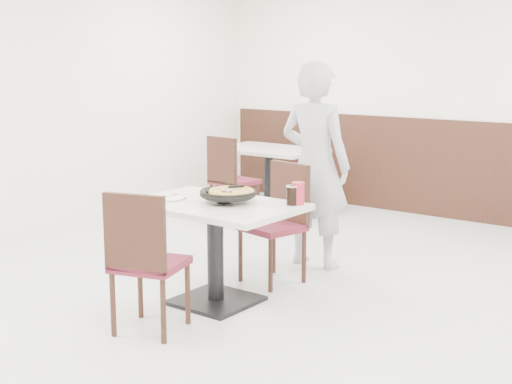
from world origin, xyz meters
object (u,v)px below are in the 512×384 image
Objects in this scene: red_cup at (298,193)px; bg_table_left at (269,180)px; pizza_pan at (228,197)px; bg_chair_left_far at (299,165)px; chair_far at (272,224)px; bg_chair_left_near at (235,179)px; diner_person at (315,165)px; pizza at (232,194)px; chair_near at (150,261)px; main_table at (215,253)px; side_plate at (171,198)px; cola_glass at (292,196)px.

red_cup reaches higher than bg_table_left.
pizza_pan is 0.38× the size of bg_chair_left_far.
pizza_pan is (0.03, -0.58, 0.32)m from chair_far.
pizza_pan is at bearing -151.03° from red_cup.
diner_person is at bearing -22.24° from bg_chair_left_near.
bg_table_left is (-1.63, 2.68, -0.44)m from pizza.
bg_chair_left_near is (-2.03, 1.80, -0.35)m from red_cup.
pizza reaches higher than bg_table_left.
main_table is at bearing 73.14° from chair_near.
side_plate is 2.53m from bg_chair_left_near.
cola_glass reaches higher than bg_table_left.
bg_chair_left_far is at bearing 109.28° from side_plate.
bg_table_left is at bearing -41.45° from chair_far.
pizza_pan is 3.73m from bg_chair_left_far.
chair_near and bg_chair_left_near have the same top height.
bg_chair_left_near reaches higher than pizza.
chair_far is 0.79× the size of bg_table_left.
bg_chair_left_far reaches higher than side_plate.
red_cup reaches higher than pizza.
diner_person is at bearing 91.99° from pizza.
bg_table_left is (-2.02, 2.49, -0.44)m from cola_glass.
bg_chair_left_near is at bearing 118.29° from side_plate.
cola_glass is 3.76m from bg_chair_left_far.
chair_far is 3.01× the size of pizza.
chair_near is 7.31× the size of cola_glass.
main_table is at bearing -136.22° from pizza_pan.
diner_person reaches higher than bg_table_left.
bg_table_left is at bearing 97.81° from bg_chair_left_near.
chair_near is 4.36m from bg_chair_left_far.
side_plate reaches higher than main_table.
chair_far reaches higher than pizza.
pizza_pan is 0.44m from side_plate.
red_cup is (0.42, 0.23, 0.02)m from pizza.
diner_person reaches higher than side_plate.
pizza_pan is at bearing -153.85° from cola_glass.
diner_person is at bearing 71.18° from chair_near.
chair_near is at bearing -117.22° from red_cup.
side_plate is (-0.42, -0.19, -0.05)m from pizza.
bg_chair_left_near is at bearing -31.27° from diner_person.
chair_far reaches higher than main_table.
pizza is 0.46m from side_plate.
chair_near is 1.96m from diner_person.
red_cup is at bearing 45.17° from chair_near.
chair_far reaches higher than cola_glass.
chair_far is 0.68m from red_cup.
chair_far is (0.04, 0.65, 0.10)m from main_table.
cola_glass is 1.07m from diner_person.
red_cup is at bearing 28.97° from pizza_pan.
bg_table_left is at bearing 96.69° from chair_near.
chair_near is 1.00× the size of bg_chair_left_near.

